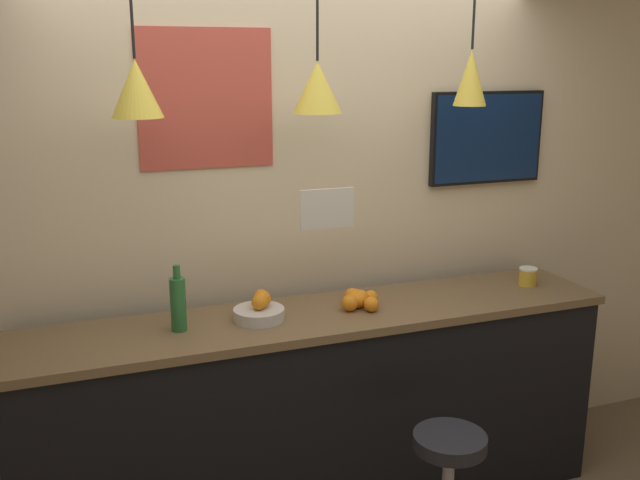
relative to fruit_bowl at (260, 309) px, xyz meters
The scene contains 12 objects.
back_wall 0.60m from the fruit_bowl, 52.27° to the left, with size 8.00×0.06×2.90m.
service_counter 0.63m from the fruit_bowl, ahead, with size 2.83×0.55×1.02m.
fruit_bowl is the anchor object (origin of this frame).
orange_pile 0.48m from the fruit_bowl, ahead, with size 0.20×0.22×0.08m.
juice_bottle 0.37m from the fruit_bowl, behind, with size 0.07×0.07×0.29m.
spread_jar 1.45m from the fruit_bowl, ahead, with size 0.09×0.09×0.09m.
pendant_lamp_left 1.10m from the fruit_bowl, behind, with size 0.21×0.21×0.86m.
pendant_lamp_middle 1.02m from the fruit_bowl, ahead, with size 0.22×0.22×0.87m.
pendant_lamp_right 1.46m from the fruit_bowl, ahead, with size 0.16×0.16×0.85m.
mounted_tv 1.56m from the fruit_bowl, 13.05° to the left, with size 0.67×0.04×0.49m.
hanging_menu_board 0.59m from the fruit_bowl, 40.95° to the right, with size 0.24×0.01×0.17m.
wall_poster 0.99m from the fruit_bowl, 112.74° to the left, with size 0.62×0.01×0.63m.
Camera 1 is at (-1.09, -2.33, 2.17)m, focal length 40.00 mm.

